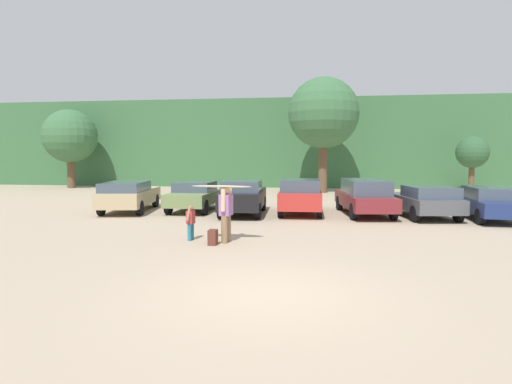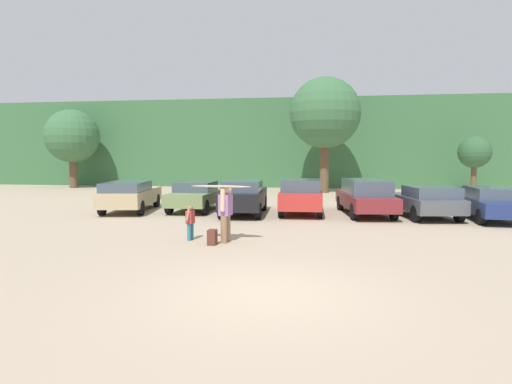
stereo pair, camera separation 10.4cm
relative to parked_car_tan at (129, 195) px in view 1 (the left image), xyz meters
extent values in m
plane|color=tan|center=(7.83, -10.91, -0.78)|extent=(120.00, 120.00, 0.00)
cube|color=#38663D|center=(7.83, 21.31, 2.78)|extent=(108.00, 12.00, 7.12)
cylinder|color=brown|center=(-10.65, 12.69, 0.38)|extent=(0.60, 0.60, 2.31)
sphere|color=#38663D|center=(-10.65, 12.69, 3.31)|extent=(4.18, 4.18, 4.18)
cylinder|color=brown|center=(9.02, 11.35, 0.94)|extent=(0.62, 0.62, 3.43)
sphere|color=#38663D|center=(9.02, 11.35, 4.72)|extent=(4.87, 4.87, 4.87)
cylinder|color=brown|center=(19.07, 12.26, 0.17)|extent=(0.36, 0.36, 1.90)
sphere|color=#2D5633|center=(19.07, 12.26, 2.03)|extent=(2.16, 2.16, 2.16)
cube|color=tan|center=(-0.03, 0.17, -0.11)|extent=(2.54, 4.85, 0.67)
cube|color=#3F4C5B|center=(0.08, -0.55, 0.43)|extent=(2.09, 2.84, 0.41)
cylinder|color=black|center=(-1.09, 1.55, -0.45)|extent=(0.32, 0.69, 0.67)
cylinder|color=black|center=(0.58, 1.80, -0.45)|extent=(0.32, 0.69, 0.67)
cylinder|color=black|center=(-0.63, -1.47, -0.45)|extent=(0.32, 0.69, 0.67)
cylinder|color=black|center=(1.04, -1.21, -0.45)|extent=(0.32, 0.69, 0.67)
cube|color=#6B7F4C|center=(2.99, 0.67, -0.15)|extent=(1.90, 4.03, 0.58)
cube|color=#3F4C5B|center=(2.99, 0.66, 0.37)|extent=(1.72, 1.85, 0.45)
cylinder|color=black|center=(2.18, 2.00, -0.44)|extent=(0.23, 0.68, 0.68)
cylinder|color=black|center=(3.83, 1.98, -0.44)|extent=(0.23, 0.68, 0.68)
cylinder|color=black|center=(2.14, -0.64, -0.44)|extent=(0.23, 0.68, 0.68)
cylinder|color=black|center=(3.79, -0.66, -0.44)|extent=(0.23, 0.68, 0.68)
cube|color=black|center=(5.45, -0.18, -0.07)|extent=(1.94, 4.34, 0.72)
cube|color=#3F4C5B|center=(5.48, -0.70, 0.52)|extent=(1.69, 2.03, 0.46)
cylinder|color=black|center=(4.60, 1.18, -0.43)|extent=(0.26, 0.70, 0.69)
cylinder|color=black|center=(6.16, 1.26, -0.43)|extent=(0.26, 0.70, 0.69)
cylinder|color=black|center=(4.75, -1.63, -0.43)|extent=(0.26, 0.70, 0.69)
cylinder|color=black|center=(6.30, -1.55, -0.43)|extent=(0.26, 0.70, 0.69)
cube|color=#B72D28|center=(7.94, 0.62, -0.08)|extent=(1.94, 4.57, 0.71)
cube|color=#3F4C5B|center=(7.96, -0.01, 0.53)|extent=(1.72, 2.11, 0.51)
cylinder|color=black|center=(7.09, 2.09, -0.43)|extent=(0.24, 0.70, 0.70)
cylinder|color=black|center=(8.72, 2.13, -0.43)|extent=(0.24, 0.70, 0.70)
cylinder|color=black|center=(7.17, -0.89, -0.43)|extent=(0.24, 0.70, 0.70)
cylinder|color=black|center=(8.80, -0.85, -0.43)|extent=(0.24, 0.70, 0.70)
cube|color=maroon|center=(10.76, 0.47, -0.14)|extent=(2.42, 4.97, 0.58)
cube|color=#3F4C5B|center=(10.78, 0.32, 0.47)|extent=(2.01, 3.02, 0.64)
cylinder|color=black|center=(9.75, 1.93, -0.43)|extent=(0.31, 0.72, 0.69)
cylinder|color=black|center=(11.35, 2.14, -0.43)|extent=(0.31, 0.72, 0.69)
cylinder|color=black|center=(10.17, -1.20, -0.43)|extent=(0.31, 0.72, 0.69)
cylinder|color=black|center=(11.77, -0.98, -0.43)|extent=(0.31, 0.72, 0.69)
cube|color=#4C4F54|center=(13.17, 0.01, -0.16)|extent=(2.54, 4.19, 0.57)
cube|color=#3F4C5B|center=(13.27, -0.60, 0.36)|extent=(2.06, 2.23, 0.45)
cylinder|color=black|center=(12.10, 1.15, -0.44)|extent=(0.33, 0.70, 0.67)
cylinder|color=black|center=(13.80, 1.44, -0.44)|extent=(0.33, 0.70, 0.67)
cylinder|color=black|center=(12.53, -1.41, -0.44)|extent=(0.33, 0.70, 0.67)
cylinder|color=black|center=(14.23, -1.12, -0.44)|extent=(0.33, 0.70, 0.67)
cube|color=navy|center=(15.67, -0.37, -0.19)|extent=(1.87, 4.15, 0.56)
cube|color=#3F4C5B|center=(15.67, -0.40, 0.33)|extent=(1.69, 2.25, 0.47)
cylinder|color=black|center=(14.88, 1.00, -0.46)|extent=(0.23, 0.63, 0.63)
cylinder|color=black|center=(16.50, 0.97, -0.46)|extent=(0.23, 0.63, 0.63)
cylinder|color=black|center=(14.83, -1.72, -0.46)|extent=(0.23, 0.63, 0.63)
cylinder|color=#8C6B4C|center=(5.97, -6.44, -0.36)|extent=(0.19, 0.19, 0.83)
cylinder|color=#8C6B4C|center=(6.02, -6.15, -0.36)|extent=(0.19, 0.19, 0.83)
cube|color=#9966A5|center=(5.99, -6.30, 0.37)|extent=(0.37, 0.46, 0.64)
sphere|color=#D8AD8C|center=(5.99, -6.30, 0.82)|extent=(0.26, 0.26, 0.26)
cylinder|color=#D8AD8C|center=(5.96, -6.53, 0.54)|extent=(0.17, 0.20, 0.68)
cylinder|color=#D8AD8C|center=(6.03, -6.07, 0.54)|extent=(0.19, 0.39, 0.68)
cylinder|color=teal|center=(4.82, -6.24, -0.52)|extent=(0.12, 0.12, 0.52)
cylinder|color=teal|center=(4.85, -6.05, -0.52)|extent=(0.12, 0.12, 0.52)
cube|color=#B23838|center=(4.84, -6.15, -0.05)|extent=(0.24, 0.29, 0.40)
sphere|color=#8C664C|center=(4.84, -6.15, 0.23)|extent=(0.17, 0.17, 0.17)
cylinder|color=#8C664C|center=(4.82, -6.29, 0.05)|extent=(0.12, 0.27, 0.42)
cylinder|color=#8C664C|center=(4.86, -6.00, 0.05)|extent=(0.12, 0.22, 0.43)
ellipsoid|color=beige|center=(5.87, -6.35, 0.93)|extent=(1.87, 0.57, 0.12)
cube|color=#592D23|center=(5.68, -6.72, -0.55)|extent=(0.24, 0.34, 0.45)
camera|label=1|loc=(8.76, -18.98, 1.89)|focal=30.31mm
camera|label=2|loc=(8.87, -18.96, 1.89)|focal=30.31mm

